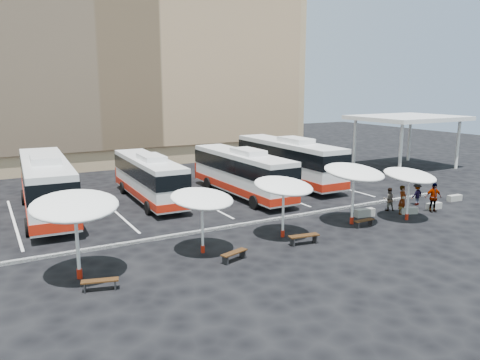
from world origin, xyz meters
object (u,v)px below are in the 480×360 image
conc_bench_2 (434,206)px  wood_bench_3 (364,221)px  sunshade_1 (202,199)px  bus_1 (149,177)px  passenger_0 (402,200)px  sunshade_3 (354,172)px  sunshade_4 (410,176)px  passenger_3 (417,194)px  bus_3 (288,160)px  wood_bench_1 (234,254)px  sunshade_2 (284,186)px  conc_bench_1 (409,211)px  sunshade_0 (75,206)px  conc_bench_3 (455,198)px  wood_bench_0 (100,282)px  wood_bench_2 (304,237)px  passenger_2 (433,197)px  conc_bench_0 (365,213)px  bus_2 (242,171)px  passenger_1 (389,199)px  bus_0 (46,184)px

conc_bench_2 → wood_bench_3: bearing=-174.2°
sunshade_1 → bus_1: bearing=84.5°
passenger_0 → sunshade_3: bearing=165.9°
sunshade_4 → conc_bench_2: bearing=14.0°
sunshade_3 → passenger_3: 7.50m
sunshade_4 → bus_3: bearing=90.7°
sunshade_4 → wood_bench_1: 12.90m
sunshade_2 → conc_bench_1: 10.15m
sunshade_3 → sunshade_4: bearing=-15.5°
sunshade_0 → sunshade_3: bearing=1.5°
bus_3 → wood_bench_1: (-12.48, -13.48, -1.70)m
sunshade_0 → conc_bench_2: 23.25m
conc_bench_1 → bus_3: bearing=96.6°
wood_bench_3 → conc_bench_3: bearing=8.3°
wood_bench_0 → passenger_3: size_ratio=0.99×
sunshade_1 → conc_bench_3: bearing=2.3°
wood_bench_1 → wood_bench_2: (4.31, 0.30, 0.04)m
conc_bench_2 → sunshade_1: bearing=-179.9°
wood_bench_1 → passenger_2: bearing=5.0°
bus_3 → conc_bench_0: (-1.61, -10.79, -1.79)m
bus_2 → sunshade_1: bearing=-128.8°
bus_1 → passenger_3: bus_1 is taller
wood_bench_0 → conc_bench_0: 17.40m
bus_1 → passenger_3: (15.77, -10.27, -0.99)m
sunshade_3 → conc_bench_0: size_ratio=3.27×
sunshade_0 → wood_bench_1: (6.78, -1.46, -2.88)m
sunshade_1 → conc_bench_0: size_ratio=2.97×
wood_bench_2 → passenger_3: size_ratio=1.10×
sunshade_3 → passenger_1: 4.98m
sunshade_2 → conc_bench_2: bearing=-0.3°
bus_3 → sunshade_2: 14.38m
sunshade_4 → conc_bench_1: bearing=36.8°
bus_3 → sunshade_1: bearing=-138.0°
passenger_1 → passenger_2: (2.30, -1.61, 0.19)m
passenger_3 → bus_2: bearing=-47.0°
wood_bench_2 → conc_bench_1: (9.53, 1.48, -0.18)m
sunshade_4 → wood_bench_1: bearing=-176.0°
sunshade_4 → conc_bench_3: size_ratio=3.35×
sunshade_2 → conc_bench_3: sunshade_2 is taller
conc_bench_0 → conc_bench_1: (2.97, -0.90, -0.04)m
wood_bench_0 → wood_bench_2: 10.61m
bus_3 → conc_bench_0: bearing=-97.8°
bus_0 → conc_bench_3: bus_0 is taller
passenger_1 → wood_bench_1: bearing=36.9°
sunshade_2 → wood_bench_1: bearing=-155.3°
bus_3 → wood_bench_1: size_ratio=8.32×
wood_bench_3 → conc_bench_3: size_ratio=1.23×
conc_bench_2 → bus_2: bearing=134.2°
passenger_3 → bus_0: bearing=-28.2°
conc_bench_0 → sunshade_1: bearing=-175.4°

